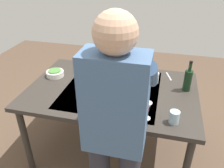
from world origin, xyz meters
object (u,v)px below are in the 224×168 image
(dining_table, at_px, (112,95))
(serving_bowl_pasta, at_px, (132,95))
(wine_bottle, at_px, (188,80))
(water_cup_near_right, at_px, (155,78))
(dinner_plate_near, at_px, (93,92))
(dinner_plate_far, at_px, (90,72))
(person_server, at_px, (115,132))
(wine_glass_right, at_px, (117,66))
(wine_glass_left, at_px, (147,108))
(water_cup_near_left, at_px, (174,117))
(chair_near, at_px, (111,69))
(side_bowl_salad, at_px, (55,73))

(dining_table, bearing_deg, serving_bowl_pasta, 150.70)
(wine_bottle, distance_m, water_cup_near_right, 0.31)
(dinner_plate_near, height_order, dinner_plate_far, same)
(serving_bowl_pasta, height_order, dinner_plate_near, serving_bowl_pasta)
(person_server, distance_m, dinner_plate_near, 0.78)
(person_server, bearing_deg, wine_bottle, -116.79)
(person_server, height_order, wine_glass_right, person_server)
(serving_bowl_pasta, xyz_separation_m, dinner_plate_near, (0.35, 0.00, -0.03))
(wine_glass_right, distance_m, dinner_plate_near, 0.44)
(wine_glass_left, distance_m, wine_glass_right, 0.77)
(dining_table, xyz_separation_m, person_server, (-0.21, 0.79, 0.26))
(dining_table, distance_m, water_cup_near_right, 0.45)
(dining_table, distance_m, dinner_plate_far, 0.43)
(person_server, distance_m, wine_bottle, 1.04)
(dining_table, relative_size, dinner_plate_near, 6.92)
(wine_bottle, height_order, dinner_plate_far, wine_bottle)
(person_server, bearing_deg, water_cup_near_left, -131.21)
(water_cup_near_left, bearing_deg, chair_near, -57.52)
(wine_glass_right, relative_size, serving_bowl_pasta, 0.50)
(wine_bottle, bearing_deg, chair_near, -39.58)
(serving_bowl_pasta, bearing_deg, dining_table, -29.30)
(wine_glass_left, bearing_deg, dinner_plate_far, -43.74)
(wine_bottle, bearing_deg, side_bowl_salad, 1.59)
(water_cup_near_right, bearing_deg, chair_near, -48.20)
(serving_bowl_pasta, distance_m, dinner_plate_near, 0.36)
(side_bowl_salad, relative_size, dinner_plate_near, 0.78)
(chair_near, height_order, water_cup_near_right, chair_near)
(dining_table, height_order, wine_glass_right, wine_glass_right)
(wine_bottle, distance_m, wine_glass_left, 0.61)
(water_cup_near_left, xyz_separation_m, dinner_plate_far, (0.89, -0.65, -0.05))
(person_server, xyz_separation_m, dinner_plate_far, (0.53, -1.07, -0.18))
(wine_glass_left, bearing_deg, wine_bottle, -121.18)
(side_bowl_salad, distance_m, dinner_plate_far, 0.37)
(dinner_plate_near, relative_size, dinner_plate_far, 1.00)
(water_cup_near_right, xyz_separation_m, dinner_plate_far, (0.70, -0.07, -0.05))
(dining_table, relative_size, chair_near, 1.75)
(chair_near, xyz_separation_m, wine_bottle, (-0.92, 0.76, 0.36))
(wine_bottle, bearing_deg, serving_bowl_pasta, 28.53)
(wine_glass_right, xyz_separation_m, serving_bowl_pasta, (-0.23, 0.40, -0.07))
(wine_glass_left, bearing_deg, side_bowl_salad, -25.52)
(wine_glass_left, bearing_deg, chair_near, -64.57)
(water_cup_near_left, distance_m, dinner_plate_far, 1.11)
(wine_bottle, relative_size, water_cup_near_left, 2.87)
(chair_near, xyz_separation_m, wine_glass_left, (-0.61, 1.28, 0.35))
(wine_glass_left, distance_m, water_cup_near_left, 0.21)
(side_bowl_salad, bearing_deg, dinner_plate_far, -151.83)
(chair_near, height_order, person_server, person_server)
(dinner_plate_near, bearing_deg, wine_bottle, -162.51)
(water_cup_near_left, bearing_deg, dining_table, -33.06)
(dining_table, distance_m, person_server, 0.85)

